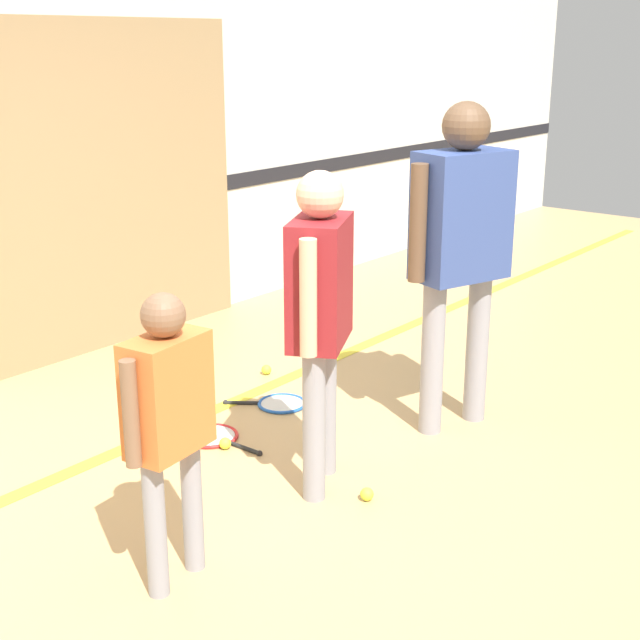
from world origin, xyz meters
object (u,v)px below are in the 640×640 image
person_student_right (461,233)px  tennis_ball_stray_right (266,370)px  tennis_ball_near_instructor (367,494)px  racket_spare_on_floor (213,437)px  person_instructor (320,298)px  tennis_ball_by_spare_racket (225,443)px  racket_second_spare (279,403)px  tennis_ball_stray_left (320,430)px  person_student_left (168,410)px

person_student_right → tennis_ball_stray_right: size_ratio=27.66×
person_student_right → tennis_ball_near_instructor: size_ratio=27.66×
person_student_right → racket_spare_on_floor: size_ratio=3.36×
person_instructor → tennis_ball_by_spare_racket: bearing=63.9°
person_student_right → racket_second_spare: (-0.42, 0.97, -1.12)m
person_student_right → tennis_ball_stray_left: size_ratio=27.66×
person_student_left → tennis_ball_near_instructor: (1.03, -0.22, -0.73)m
racket_spare_on_floor → racket_second_spare: 0.59m
tennis_ball_near_instructor → tennis_ball_by_spare_racket: size_ratio=1.00×
person_student_left → racket_second_spare: (1.64, 0.89, -0.75)m
racket_second_spare → tennis_ball_stray_left: bearing=121.7°
person_student_right → tennis_ball_near_instructor: 1.51m
tennis_ball_stray_left → tennis_ball_stray_right: (0.52, 0.88, 0.00)m
person_instructor → tennis_ball_near_instructor: 0.98m
tennis_ball_near_instructor → tennis_ball_by_spare_racket: bearing=91.8°
tennis_ball_by_spare_racket → tennis_ball_stray_left: same height
person_student_right → tennis_ball_stray_right: bearing=-68.5°
person_student_right → person_instructor: bearing=10.5°
tennis_ball_stray_right → person_student_right: bearing=-86.5°
person_instructor → racket_second_spare: bearing=25.4°
person_instructor → tennis_ball_stray_right: person_instructor is taller
racket_spare_on_floor → tennis_ball_stray_right: bearing=113.7°
person_student_left → racket_spare_on_floor: (1.05, 0.87, -0.75)m
tennis_ball_by_spare_racket → tennis_ball_stray_right: size_ratio=1.00×
racket_spare_on_floor → tennis_ball_by_spare_racket: tennis_ball_by_spare_racket is taller
racket_spare_on_floor → tennis_ball_by_spare_racket: 0.16m
person_student_right → racket_second_spare: 1.54m
racket_spare_on_floor → tennis_ball_by_spare_racket: bearing=-20.4°
racket_second_spare → racket_spare_on_floor: bearing=55.6°
tennis_ball_stray_left → tennis_ball_near_instructor: bearing=-123.7°
tennis_ball_near_instructor → tennis_ball_stray_right: (0.94, 1.52, 0.00)m
person_instructor → person_student_left: 1.04m
tennis_ball_stray_left → person_student_left: bearing=-163.8°
tennis_ball_near_instructor → person_student_left: bearing=168.2°
person_student_left → person_student_right: bearing=-9.2°
tennis_ball_stray_left → tennis_ball_stray_right: bearing=59.5°
tennis_ball_near_instructor → tennis_ball_stray_left: (0.43, 0.64, 0.00)m
person_student_left → racket_second_spare: person_student_left is taller
tennis_ball_by_spare_racket → tennis_ball_stray_left: 0.54m
tennis_ball_near_instructor → tennis_ball_stray_left: same height
racket_spare_on_floor → tennis_ball_near_instructor: size_ratio=8.23×
racket_second_spare → tennis_ball_stray_left: tennis_ball_stray_left is taller
person_student_left → tennis_ball_stray_left: (1.45, 0.42, -0.73)m
person_instructor → tennis_ball_by_spare_racket: 1.14m
person_instructor → racket_second_spare: person_instructor is taller
tennis_ball_by_spare_racket → person_instructor: bearing=-88.6°
tennis_ball_by_spare_racket → tennis_ball_stray_right: same height
person_student_left → person_student_right: size_ratio=0.68×
person_student_right → tennis_ball_by_spare_racket: (-1.06, 0.79, -1.10)m
person_student_left → racket_second_spare: size_ratio=2.45×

